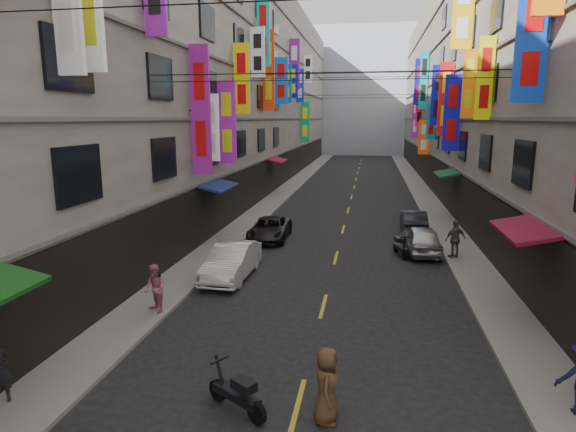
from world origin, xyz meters
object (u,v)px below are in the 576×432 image
at_px(car_left_mid, 232,261).
at_px(car_right_far, 413,221).
at_px(pedestrian_lfar, 155,289).
at_px(car_left_far, 270,229).
at_px(pedestrian_crossing, 327,385).
at_px(scooter_far_right, 400,247).
at_px(scooter_crossing, 237,394).
at_px(car_right_mid, 421,239).
at_px(pedestrian_rfar, 455,239).

relative_size(car_left_mid, car_right_far, 1.12).
relative_size(car_right_far, pedestrian_lfar, 2.35).
bearing_deg(car_left_far, pedestrian_lfar, -100.12).
distance_m(car_left_far, pedestrian_crossing, 16.01).
bearing_deg(car_left_far, pedestrian_crossing, -75.24).
xyz_separation_m(car_left_mid, car_left_far, (0.23, 6.49, -0.12)).
height_order(car_right_far, pedestrian_lfar, pedestrian_lfar).
relative_size(car_left_mid, pedestrian_lfar, 2.62).
bearing_deg(pedestrian_crossing, scooter_far_right, -10.94).
height_order(car_left_far, pedestrian_crossing, pedestrian_crossing).
distance_m(scooter_far_right, pedestrian_crossing, 13.51).
xyz_separation_m(car_right_far, pedestrian_lfar, (-9.40, -13.75, 0.30)).
distance_m(scooter_crossing, car_left_mid, 9.30).
bearing_deg(car_right_far, car_right_mid, 90.06).
bearing_deg(pedestrian_lfar, car_right_mid, 84.29).
xyz_separation_m(scooter_crossing, pedestrian_crossing, (1.97, 0.00, 0.41)).
relative_size(car_left_far, pedestrian_crossing, 2.48).
xyz_separation_m(car_left_far, car_right_far, (7.77, 3.11, 0.04)).
relative_size(scooter_crossing, car_left_far, 0.37).
bearing_deg(pedestrian_rfar, car_right_mid, -62.49).
distance_m(scooter_crossing, pedestrian_lfar, 6.30).
bearing_deg(car_right_far, car_left_mid, 50.24).
bearing_deg(car_right_mid, pedestrian_lfar, 41.31).
relative_size(scooter_crossing, pedestrian_crossing, 0.93).
height_order(car_right_far, pedestrian_rfar, pedestrian_rfar).
relative_size(car_right_mid, pedestrian_crossing, 2.35).
xyz_separation_m(car_left_far, pedestrian_lfar, (-1.63, -10.64, 0.35)).
relative_size(car_right_mid, car_right_far, 1.04).
relative_size(scooter_far_right, car_left_far, 0.42).
xyz_separation_m(scooter_far_right, car_right_mid, (1.02, 0.71, 0.24)).
height_order(scooter_crossing, car_left_mid, car_left_mid).
xyz_separation_m(scooter_crossing, pedestrian_rfar, (6.68, 13.02, 0.56)).
relative_size(car_left_mid, car_right_mid, 1.07).
distance_m(pedestrian_lfar, pedestrian_rfar, 13.61).
bearing_deg(pedestrian_rfar, car_right_far, -102.41).
xyz_separation_m(pedestrian_lfar, pedestrian_crossing, (6.09, -4.74, -0.08)).
bearing_deg(car_right_far, car_left_far, 21.86).
xyz_separation_m(scooter_crossing, car_right_far, (5.28, 18.49, 0.19)).
bearing_deg(pedestrian_crossing, scooter_crossing, 88.93).
relative_size(scooter_crossing, car_right_mid, 0.40).
relative_size(car_right_far, pedestrian_rfar, 2.16).
distance_m(pedestrian_lfar, pedestrian_crossing, 7.71).
relative_size(scooter_far_right, pedestrian_crossing, 1.05).
xyz_separation_m(scooter_crossing, car_left_mid, (-2.72, 8.89, 0.26)).
bearing_deg(scooter_far_right, car_right_far, -115.73).
bearing_deg(pedestrian_crossing, car_right_mid, -14.47).
bearing_deg(pedestrian_lfar, car_left_mid, 111.01).
xyz_separation_m(scooter_crossing, car_left_far, (-2.49, 15.38, 0.14)).
bearing_deg(pedestrian_crossing, car_left_far, 14.98).
height_order(car_left_mid, pedestrian_rfar, pedestrian_rfar).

